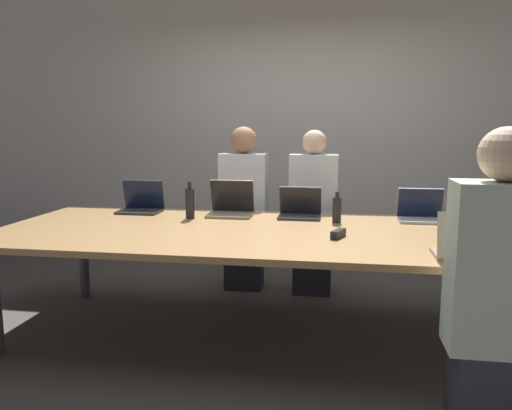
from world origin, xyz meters
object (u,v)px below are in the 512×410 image
(person_far_midleft, at_px, (244,211))
(laptop_far_center, at_px, (300,209))
(laptop_far_left, at_px, (142,203))
(laptop_far_right, at_px, (421,211))
(bottle_far_center, at_px, (337,209))
(laptop_far_midleft, at_px, (231,205))
(laptop_near_right, at_px, (470,246))
(stapler, at_px, (338,234))
(bottle_far_midleft, at_px, (190,203))
(person_far_center, at_px, (313,216))
(person_near_right, at_px, (496,296))

(person_far_midleft, bearing_deg, laptop_far_center, -43.90)
(laptop_far_left, bearing_deg, laptop_far_right, -1.16)
(bottle_far_center, bearing_deg, laptop_far_center, 149.62)
(laptop_far_midleft, relative_size, laptop_near_right, 0.98)
(stapler, bearing_deg, bottle_far_midleft, 178.44)
(laptop_far_midleft, distance_m, laptop_far_right, 1.41)
(person_far_midleft, relative_size, person_far_center, 1.02)
(laptop_far_left, distance_m, laptop_far_center, 1.27)
(bottle_far_center, relative_size, stapler, 1.42)
(laptop_near_right, height_order, laptop_far_center, laptop_near_right)
(laptop_far_left, distance_m, laptop_far_right, 2.15)
(laptop_far_center, bearing_deg, laptop_far_midleft, 178.87)
(laptop_far_midleft, bearing_deg, laptop_far_left, 177.05)
(laptop_far_midleft, height_order, person_far_midleft, person_far_midleft)
(person_far_midleft, distance_m, laptop_far_left, 0.89)
(person_far_midleft, distance_m, laptop_near_right, 2.16)
(bottle_far_midleft, distance_m, bottle_far_center, 1.08)
(laptop_far_left, xyz_separation_m, person_far_center, (1.35, 0.43, -0.14))
(laptop_far_center, bearing_deg, stapler, -66.42)
(bottle_far_midleft, bearing_deg, laptop_far_left, 154.35)
(person_far_midleft, xyz_separation_m, bottle_far_midleft, (-0.28, -0.68, 0.17))
(laptop_far_center, relative_size, bottle_far_center, 1.43)
(person_far_center, bearing_deg, person_near_right, -65.90)
(laptop_near_right, height_order, bottle_far_center, laptop_near_right)
(bottle_far_midleft, xyz_separation_m, laptop_far_right, (1.68, 0.18, -0.05))
(person_near_right, bearing_deg, bottle_far_center, -62.80)
(laptop_far_right, distance_m, stapler, 0.89)
(laptop_far_left, relative_size, stapler, 2.14)
(laptop_far_right, bearing_deg, laptop_far_center, -179.65)
(stapler, bearing_deg, laptop_near_right, -8.69)
(person_near_right, xyz_separation_m, person_far_center, (-0.88, 1.98, -0.02))
(laptop_far_midleft, bearing_deg, laptop_far_center, -1.13)
(person_near_right, height_order, stapler, person_near_right)
(laptop_far_midleft, relative_size, bottle_far_center, 1.54)
(stapler, bearing_deg, person_near_right, -28.92)
(laptop_far_right, relative_size, person_far_center, 0.23)
(laptop_far_right, relative_size, person_near_right, 0.22)
(bottle_far_midleft, relative_size, stapler, 1.77)
(bottle_far_midleft, relative_size, person_far_center, 0.20)
(bottle_far_midleft, bearing_deg, bottle_far_center, 0.86)
(person_near_right, bearing_deg, bottle_far_midleft, -36.81)
(laptop_far_left, xyz_separation_m, laptop_far_center, (1.27, -0.05, -0.01))
(laptop_far_midleft, height_order, stapler, laptop_far_midleft)
(laptop_far_left, relative_size, laptop_far_right, 1.04)
(person_far_center, xyz_separation_m, stapler, (0.21, -1.14, 0.09))
(person_far_center, bearing_deg, bottle_far_center, -72.86)
(person_far_midleft, distance_m, laptop_far_right, 1.49)
(laptop_far_right, bearing_deg, laptop_far_left, 178.84)
(person_far_midleft, bearing_deg, laptop_far_left, -148.80)
(laptop_far_left, distance_m, person_far_center, 1.43)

